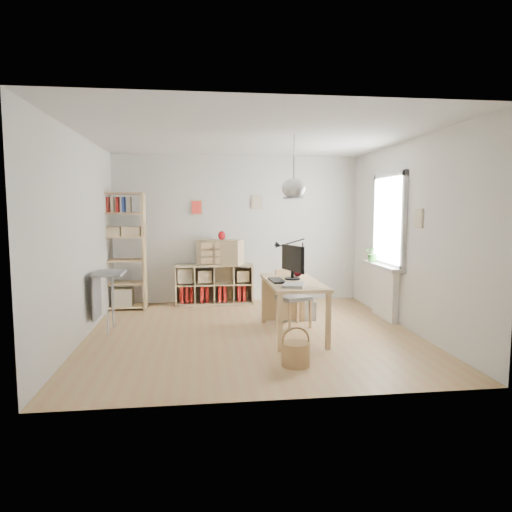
{
  "coord_description": "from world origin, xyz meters",
  "views": [
    {
      "loc": [
        -0.71,
        -6.18,
        1.74
      ],
      "look_at": [
        0.1,
        0.3,
        1.05
      ],
      "focal_mm": 32.0,
      "sensor_mm": 36.0,
      "label": 1
    }
  ],
  "objects": [
    {
      "name": "red_vase",
      "position": [
        -0.3,
        2.04,
        1.25
      ],
      "size": [
        0.13,
        0.13,
        0.16
      ],
      "primitive_type": "ellipsoid",
      "color": "maroon",
      "rests_on": "drawer_chest"
    },
    {
      "name": "radiator",
      "position": [
        2.19,
        0.6,
        0.4
      ],
      "size": [
        0.1,
        0.8,
        0.8
      ],
      "primitive_type": "cube",
      "color": "white",
      "rests_on": "ground"
    },
    {
      "name": "task_lamp",
      "position": [
        0.59,
        0.39,
        1.09
      ],
      "size": [
        0.48,
        0.18,
        0.51
      ],
      "color": "black",
      "rests_on": "desk"
    },
    {
      "name": "room_shell",
      "position": [
        0.55,
        -0.15,
        2.0
      ],
      "size": [
        4.5,
        4.5,
        4.5
      ],
      "color": "white",
      "rests_on": "ground"
    },
    {
      "name": "yarn_ball",
      "position": [
        0.7,
        0.24,
        0.82
      ],
      "size": [
        0.13,
        0.13,
        0.13
      ],
      "primitive_type": "sphere",
      "color": "#45090F",
      "rests_on": "desk"
    },
    {
      "name": "window_unit",
      "position": [
        2.23,
        0.6,
        1.55
      ],
      "size": [
        0.07,
        1.16,
        1.46
      ],
      "color": "white",
      "rests_on": "ground"
    },
    {
      "name": "monitor",
      "position": [
        0.57,
        -0.02,
        1.02
      ],
      "size": [
        0.22,
        0.53,
        0.47
      ],
      "rotation": [
        0.0,
        0.0,
        0.31
      ],
      "color": "black",
      "rests_on": "desk"
    },
    {
      "name": "cube_shelf",
      "position": [
        -0.47,
        2.08,
        0.3
      ],
      "size": [
        1.4,
        0.38,
        0.72
      ],
      "color": "beige",
      "rests_on": "ground"
    },
    {
      "name": "potted_plant",
      "position": [
        2.12,
        0.94,
        1.01
      ],
      "size": [
        0.33,
        0.31,
        0.29
      ],
      "primitive_type": "imported",
      "rotation": [
        0.0,
        0.0,
        -0.42
      ],
      "color": "#2E6827",
      "rests_on": "windowsill"
    },
    {
      "name": "storage_chest",
      "position": [
        0.8,
        0.82,
        0.2
      ],
      "size": [
        0.6,
        0.67,
        0.61
      ],
      "rotation": [
        0.0,
        0.0,
        -0.04
      ],
      "color": "silver",
      "rests_on": "ground"
    },
    {
      "name": "side_table",
      "position": [
        -2.04,
        0.35,
        0.67
      ],
      "size": [
        0.4,
        0.55,
        0.85
      ],
      "color": "gray",
      "rests_on": "ground"
    },
    {
      "name": "windowsill",
      "position": [
        2.14,
        0.6,
        0.83
      ],
      "size": [
        0.22,
        1.2,
        0.06
      ],
      "primitive_type": "cube",
      "color": "silver",
      "rests_on": "radiator"
    },
    {
      "name": "drawer_chest",
      "position": [
        -0.33,
        2.04,
        0.94
      ],
      "size": [
        0.86,
        0.63,
        0.45
      ],
      "primitive_type": "cube",
      "rotation": [
        0.0,
        0.0,
        -0.4
      ],
      "color": "beige",
      "rests_on": "cube_shelf"
    },
    {
      "name": "desk",
      "position": [
        0.55,
        -0.15,
        0.66
      ],
      "size": [
        0.7,
        1.5,
        0.75
      ],
      "color": "#DAB97D",
      "rests_on": "ground"
    },
    {
      "name": "tall_bookshelf",
      "position": [
        -2.04,
        1.8,
        1.09
      ],
      "size": [
        0.8,
        0.38,
        2.0
      ],
      "color": "#DAB97D",
      "rests_on": "ground"
    },
    {
      "name": "keyboard",
      "position": [
        0.33,
        -0.15,
        0.76
      ],
      "size": [
        0.18,
        0.45,
        0.02
      ],
      "primitive_type": "cube",
      "rotation": [
        0.0,
        0.0,
        0.03
      ],
      "color": "black",
      "rests_on": "desk"
    },
    {
      "name": "wicker_basket",
      "position": [
        0.33,
        -1.37,
        0.14
      ],
      "size": [
        0.32,
        0.32,
        0.44
      ],
      "rotation": [
        0.0,
        0.0,
        0.09
      ],
      "color": "#B0824F",
      "rests_on": "ground"
    },
    {
      "name": "paper_tray",
      "position": [
        0.47,
        -0.58,
        0.77
      ],
      "size": [
        0.36,
        0.4,
        0.03
      ],
      "primitive_type": "cube",
      "rotation": [
        0.0,
        0.0,
        -0.35
      ],
      "color": "silver",
      "rests_on": "desk"
    },
    {
      "name": "chair",
      "position": [
        0.63,
        0.31,
        0.48
      ],
      "size": [
        0.53,
        0.53,
        0.84
      ],
      "rotation": [
        0.0,
        0.0,
        0.36
      ],
      "color": "gray",
      "rests_on": "ground"
    },
    {
      "name": "ground",
      "position": [
        0.0,
        0.0,
        0.0
      ],
      "size": [
        4.5,
        4.5,
        0.0
      ],
      "primitive_type": "plane",
      "color": "tan",
      "rests_on": "ground"
    }
  ]
}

